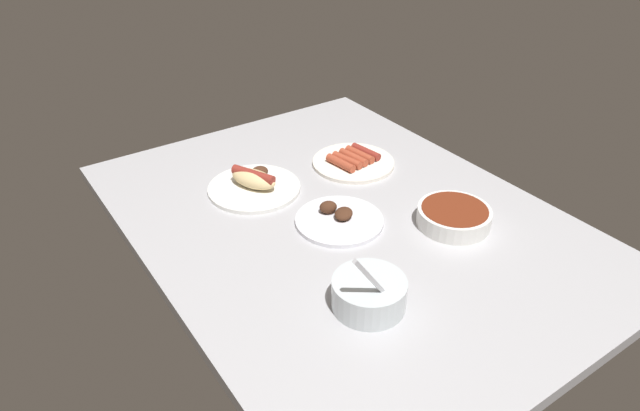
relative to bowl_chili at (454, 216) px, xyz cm
name	(u,v)px	position (x,y,z in cm)	size (l,w,h in cm)	color
ground_plane	(344,223)	(-16.61, -19.13, -3.87)	(120.00, 90.00, 3.00)	#B2B2B7
bowl_chili	(454,216)	(0.00, 0.00, 0.00)	(16.89, 16.89, 4.29)	white
plate_grilled_meat	(339,219)	(-15.76, -21.19, -1.56)	(20.60, 20.60, 3.95)	white
plate_hotdog_assembled	(254,183)	(-39.78, -30.26, -0.61)	(23.47, 23.47, 5.61)	white
plate_sausages	(353,161)	(-36.25, -1.38, -1.36)	(22.42, 22.42, 3.21)	white
bowl_coleslaw	(369,292)	(10.44, -33.27, 0.96)	(14.26, 14.26, 15.82)	silver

